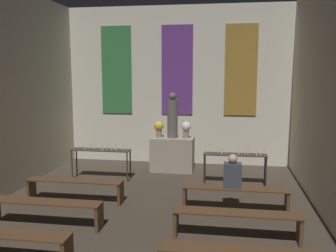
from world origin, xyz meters
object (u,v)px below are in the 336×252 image
object	(u,v)px
statue	(172,117)
person_seated	(233,173)
candle_rack_right	(235,158)
altar	(172,154)
pew_third_left	(45,208)
pew_third_right	(236,219)
pew_back_right	(235,194)
flower_vase_left	(159,127)
pew_back_left	(75,186)
pew_second_left	(1,241)
candle_rack_left	(101,153)
flower_vase_right	(186,128)

from	to	relation	value
statue	person_seated	world-z (taller)	statue
candle_rack_right	altar	bearing A→B (deg)	147.11
person_seated	pew_third_left	bearing A→B (deg)	-158.11
pew_third_right	pew_back_right	xyz separation A→B (m)	(0.00, 1.35, 0.00)
altar	flower_vase_left	bearing A→B (deg)	180.00
flower_vase_left	pew_back_left	distance (m)	3.31
pew_second_left	pew_third_right	size ratio (longest dim) A/B	1.00
statue	pew_third_left	xyz separation A→B (m)	(-1.72, -4.25, -1.19)
candle_rack_right	pew_third_right	xyz separation A→B (m)	(-0.02, -3.13, -0.33)
candle_rack_right	pew_second_left	size ratio (longest dim) A/B	0.74
candle_rack_right	pew_back_left	size ratio (longest dim) A/B	0.74
flower_vase_left	pew_third_left	distance (m)	4.54
statue	pew_third_right	distance (m)	4.74
pew_third_left	flower_vase_left	bearing A→B (deg)	72.67
statue	candle_rack_left	world-z (taller)	statue
person_seated	candle_rack_right	bearing A→B (deg)	87.49
statue	pew_third_left	distance (m)	4.74
flower_vase_left	pew_third_left	size ratio (longest dim) A/B	0.22
pew_third_left	candle_rack_left	bearing A→B (deg)	90.18
pew_second_left	pew_third_left	bearing A→B (deg)	90.00
pew_back_right	pew_second_left	bearing A→B (deg)	-141.72
altar	flower_vase_left	size ratio (longest dim) A/B	2.60
candle_rack_left	pew_third_right	size ratio (longest dim) A/B	0.74
pew_second_left	pew_third_left	size ratio (longest dim) A/B	1.00
candle_rack_left	pew_third_left	bearing A→B (deg)	-89.82
flower_vase_left	pew_second_left	world-z (taller)	flower_vase_left
altar	pew_third_right	world-z (taller)	altar
flower_vase_left	person_seated	distance (m)	3.58
pew_third_left	pew_back_right	distance (m)	3.69
pew_third_right	pew_back_right	size ratio (longest dim) A/B	1.00
candle_rack_left	pew_back_right	distance (m)	3.89
person_seated	statue	bearing A→B (deg)	119.75
flower_vase_right	pew_second_left	size ratio (longest dim) A/B	0.22
candle_rack_left	candle_rack_right	bearing A→B (deg)	0.03
candle_rack_right	person_seated	size ratio (longest dim) A/B	2.25
candle_rack_left	pew_back_left	world-z (taller)	candle_rack_left
pew_back_right	flower_vase_left	bearing A→B (deg)	126.03
pew_back_left	person_seated	bearing A→B (deg)	-0.00
pew_second_left	pew_back_right	xyz separation A→B (m)	(3.43, 2.71, 0.00)
person_seated	pew_back_left	bearing A→B (deg)	180.00
altar	person_seated	distance (m)	3.35
person_seated	flower_vase_left	bearing A→B (deg)	125.22
pew_back_right	person_seated	distance (m)	0.43
flower_vase_right	pew_back_right	world-z (taller)	flower_vase_right
altar	pew_back_right	distance (m)	3.37
altar	person_seated	xyz separation A→B (m)	(1.66, -2.90, 0.30)
pew_third_left	person_seated	bearing A→B (deg)	21.89
pew_second_left	pew_back_left	world-z (taller)	same
altar	flower_vase_right	xyz separation A→B (m)	(0.39, 0.00, 0.76)
pew_third_left	pew_third_right	xyz separation A→B (m)	(3.43, 0.00, 0.00)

